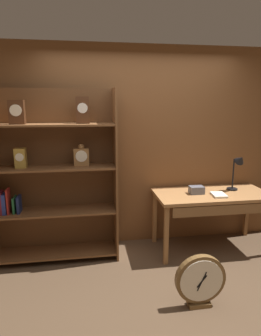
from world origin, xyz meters
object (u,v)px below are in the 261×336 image
Objects in this scene: bookshelf at (52,178)px; toolbox_small at (197,190)px; open_repair_manual at (219,195)px; round_clock_large at (200,281)px; desk_lamp at (238,166)px; workbench at (213,200)px.

bookshelf is 1.79m from toolbox_small.
open_repair_manual is 1.22m from round_clock_large.
bookshelf reaches higher than desk_lamp.
bookshelf is at bearing 177.67° from toolbox_small.
open_repair_manual is (-0.33, -0.19, -0.31)m from desk_lamp.
open_repair_manual is (0.24, -0.13, -0.03)m from toolbox_small.
open_repair_manual is at bearing -28.95° from toolbox_small.
bookshelf is 9.31× the size of open_repair_manual.
toolbox_small is at bearing -174.70° from desk_lamp.
bookshelf is 2.02m from workbench.
open_repair_manual is at bearing -5.79° from bookshelf.
desk_lamp reaches higher than round_clock_large.
desk_lamp reaches higher than open_repair_manual.
round_clock_large is (-0.36, -1.07, -0.54)m from toolbox_small.
toolbox_small is 0.80× the size of open_repair_manual.
open_repair_manual is at bearing 57.76° from round_clock_large.
toolbox_small is at bearing 71.70° from round_clock_large.
workbench is at bearing 61.41° from round_clock_large.
toolbox_small is at bearing 170.07° from workbench.
workbench is 0.25m from toolbox_small.
desk_lamp is at bearing -0.47° from bookshelf.
toolbox_small reaches higher than workbench.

